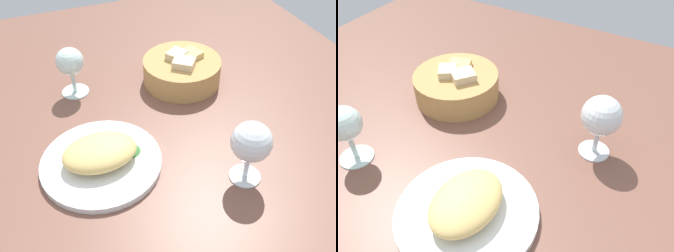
% 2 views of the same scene
% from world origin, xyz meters
% --- Properties ---
extents(ground_plane, '(1.40, 1.40, 0.02)m').
position_xyz_m(ground_plane, '(0.00, 0.00, -0.01)').
color(ground_plane, brown).
extents(plate, '(0.25, 0.25, 0.01)m').
position_xyz_m(plate, '(-0.08, -0.07, 0.01)').
color(plate, white).
rests_on(plate, ground_plane).
extents(omelette, '(0.15, 0.11, 0.04)m').
position_xyz_m(omelette, '(-0.08, -0.07, 0.04)').
color(omelette, '#E4C06D').
rests_on(omelette, plate).
extents(lettuce_garnish, '(0.05, 0.05, 0.01)m').
position_xyz_m(lettuce_garnish, '(-0.02, -0.07, 0.02)').
color(lettuce_garnish, '#3D7B38').
rests_on(lettuce_garnish, plate).
extents(bread_basket, '(0.20, 0.20, 0.08)m').
position_xyz_m(bread_basket, '(0.19, 0.14, 0.03)').
color(bread_basket, tan).
rests_on(bread_basket, ground_plane).
extents(wine_glass_near, '(0.08, 0.08, 0.13)m').
position_xyz_m(wine_glass_near, '(0.17, -0.21, 0.09)').
color(wine_glass_near, silver).
rests_on(wine_glass_near, ground_plane).
extents(wine_glass_far, '(0.07, 0.07, 0.12)m').
position_xyz_m(wine_glass_far, '(-0.08, 0.20, 0.08)').
color(wine_glass_far, silver).
rests_on(wine_glass_far, ground_plane).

